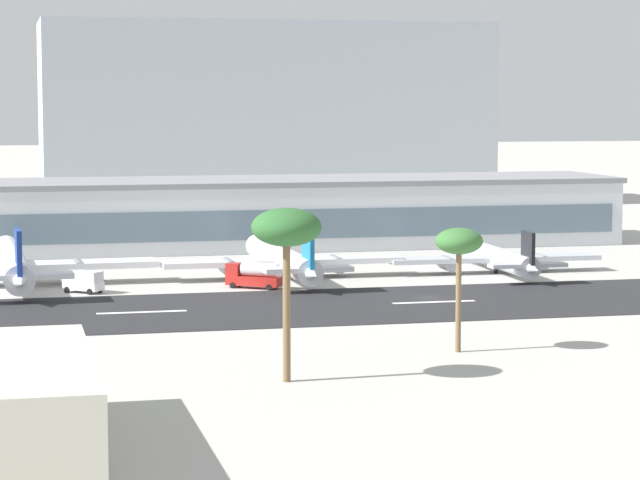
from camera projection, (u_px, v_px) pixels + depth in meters
ground_plane at (427, 298)px, 197.02m from camera, size 1400.00×1400.00×0.00m
runway_strip at (437, 302)px, 192.44m from camera, size 800.00×33.34×0.08m
runway_centreline_dash_3 at (142, 312)px, 183.14m from camera, size 12.00×1.20×0.01m
runway_centreline_dash_4 at (434, 302)px, 192.32m from camera, size 12.00×1.20×0.01m
terminal_building at (221, 213)px, 264.02m from camera, size 155.47×28.02×13.12m
distant_hotel_block at (265, 115)px, 366.90m from camera, size 117.44×38.78×48.49m
airliner_navy_tail_gate_0 at (13, 265)px, 208.56m from camera, size 44.13×49.68×10.37m
airliner_blue_tail_gate_1 at (284, 260)px, 217.63m from camera, size 38.75×45.24×9.44m
airliner_black_tail_gate_2 at (496, 257)px, 224.65m from camera, size 35.57×39.20×8.18m
service_box_truck_0 at (83, 281)px, 201.90m from camera, size 6.07×5.79×3.25m
service_fuel_truck_1 at (254, 275)px, 206.81m from camera, size 8.43×7.04×3.95m
palm_tree_0 at (459, 244)px, 153.40m from camera, size 5.35×5.35×14.01m
palm_tree_1 at (286, 231)px, 136.81m from camera, size 7.02×7.02×17.53m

